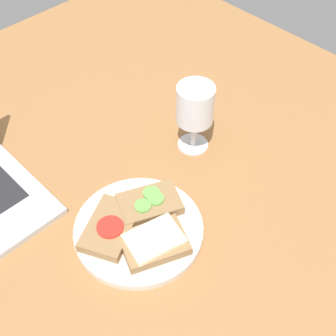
# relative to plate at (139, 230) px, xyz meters

# --- Properties ---
(wooden_table) EXTENTS (1.40, 1.40, 0.03)m
(wooden_table) POSITION_rel_plate_xyz_m (0.03, 0.06, -0.02)
(wooden_table) COLOR #9E6B3D
(wooden_table) RESTS_ON ground
(plate) EXTENTS (0.23, 0.23, 0.01)m
(plate) POSITION_rel_plate_xyz_m (0.00, 0.00, 0.00)
(plate) COLOR silver
(plate) RESTS_ON wooden_table
(sandwich_with_cheese) EXTENTS (0.13, 0.11, 0.03)m
(sandwich_with_cheese) POSITION_rel_plate_xyz_m (-0.01, -0.05, 0.02)
(sandwich_with_cheese) COLOR #937047
(sandwich_with_cheese) RESTS_ON plate
(sandwich_with_cucumber) EXTENTS (0.13, 0.11, 0.02)m
(sandwich_with_cucumber) POSITION_rel_plate_xyz_m (0.05, 0.02, 0.02)
(sandwich_with_cucumber) COLOR #937047
(sandwich_with_cucumber) RESTS_ON plate
(sandwich_with_tomato) EXTENTS (0.14, 0.12, 0.02)m
(sandwich_with_tomato) POSITION_rel_plate_xyz_m (-0.04, 0.03, 0.02)
(sandwich_with_tomato) COLOR #937047
(sandwich_with_tomato) RESTS_ON plate
(wine_glass) EXTENTS (0.07, 0.07, 0.15)m
(wine_glass) POSITION_rel_plate_xyz_m (0.23, 0.08, 0.10)
(wine_glass) COLOR white
(wine_glass) RESTS_ON wooden_table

